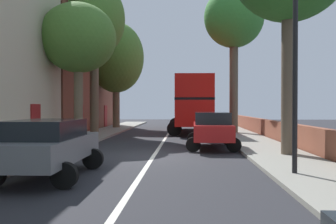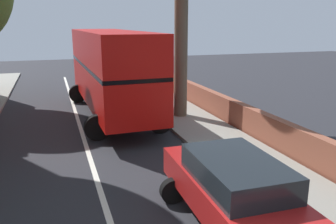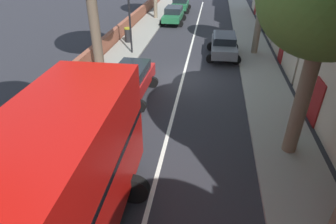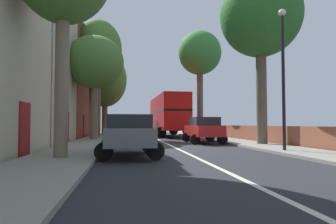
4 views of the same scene
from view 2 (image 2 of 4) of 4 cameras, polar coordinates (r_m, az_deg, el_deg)
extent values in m
cube|color=red|center=(17.17, -9.22, 4.52)|extent=(2.75, 10.47, 1.70)
cube|color=black|center=(17.04, -9.35, 7.60)|extent=(2.77, 10.37, 0.16)
cube|color=red|center=(16.96, -9.46, 10.39)|extent=(2.75, 10.47, 1.50)
cube|color=black|center=(22.22, -11.79, 6.85)|extent=(2.20, 0.11, 1.19)
cylinder|color=black|center=(20.64, -14.47, 2.93)|extent=(1.01, 0.32, 1.00)
cylinder|color=black|center=(21.02, -7.51, 3.47)|extent=(1.01, 0.32, 1.00)
cylinder|color=black|center=(13.80, -11.48, -2.49)|extent=(1.01, 0.32, 1.00)
cylinder|color=black|center=(14.36, -1.34, -1.53)|extent=(1.01, 0.32, 1.00)
cube|color=#AD1919|center=(7.96, 10.15, -12.87)|extent=(1.80, 4.59, 0.69)
cube|color=black|center=(7.51, 11.15, -9.44)|extent=(1.62, 2.54, 0.53)
cylinder|color=black|center=(9.04, 0.75, -12.72)|extent=(0.64, 0.23, 0.64)
cylinder|color=black|center=(9.67, 10.83, -11.11)|extent=(0.64, 0.23, 0.64)
cylinder|color=brown|center=(16.28, 2.14, 11.91)|extent=(0.61, 0.61, 7.23)
camera|label=1|loc=(11.20, 146.74, -25.08)|focal=38.10mm
camera|label=3|loc=(19.48, -21.49, 21.61)|focal=30.02mm
camera|label=4|loc=(12.85, 167.89, -28.48)|focal=30.46mm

